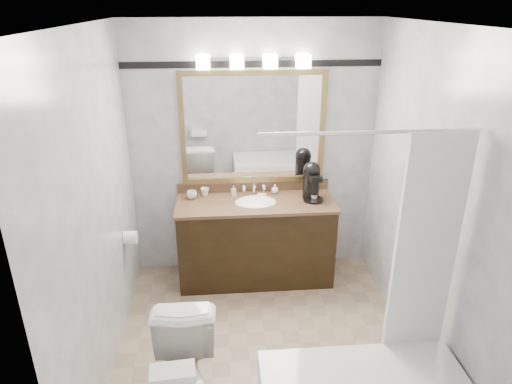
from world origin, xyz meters
The scene contains 13 objects.
room centered at (0.00, 0.00, 1.25)m, with size 2.42×2.62×2.52m.
vanity centered at (0.00, 1.02, 0.44)m, with size 1.53×0.58×0.97m.
mirror centered at (0.00, 1.28, 1.50)m, with size 1.40×0.04×1.10m.
vanity_light_bar centered at (0.00, 1.23, 2.13)m, with size 1.02×0.14×0.12m.
accent_stripe centered at (0.00, 1.29, 2.10)m, with size 2.40×0.01×0.06m, color black.
tp_roll centered at (-1.14, 0.66, 0.70)m, with size 0.12×0.12×0.11m, color white.
tissue_box centered at (-0.62, -1.12, 0.82)m, with size 0.24×0.13×0.10m, color white.
coffee_maker centered at (0.54, 1.05, 1.04)m, with size 0.19×0.24×0.37m.
cup_left centered at (-0.61, 1.14, 0.89)m, with size 0.10×0.10×0.08m, color white.
cup_right centered at (-0.49, 1.21, 0.89)m, with size 0.08×0.08×0.08m, color white.
soap_bottle_a centered at (-0.20, 1.18, 0.90)m, with size 0.05×0.05×0.10m, color white.
soap_bottle_b centered at (0.21, 1.21, 0.90)m, with size 0.07×0.07×0.09m, color white.
soap_bar centered at (0.07, 1.13, 0.86)m, with size 0.08×0.05×0.03m, color beige.
Camera 1 is at (-0.34, -2.97, 2.64)m, focal length 32.00 mm.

